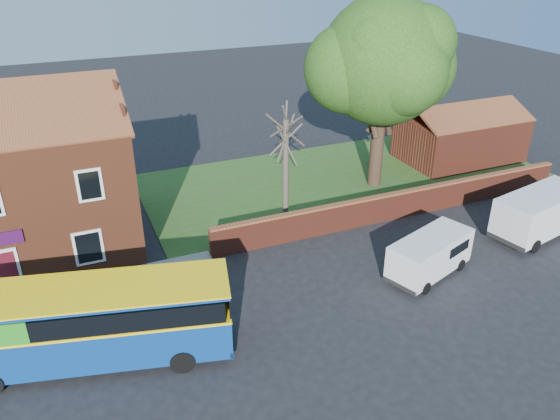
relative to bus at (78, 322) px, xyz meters
name	(u,v)px	position (x,y,z in m)	size (l,w,h in m)	color
ground	(213,359)	(4.39, -1.84, -1.77)	(120.00, 120.00, 0.00)	black
pavement	(11,316)	(-2.61, 3.91, -1.71)	(18.00, 3.50, 0.12)	gray
kerb	(11,341)	(-2.61, 2.16, -1.70)	(18.00, 0.15, 0.14)	slate
grass_strip	(346,178)	(17.39, 11.16, -1.75)	(26.00, 12.00, 0.04)	#426B28
boundary_wall	(400,204)	(17.39, 5.16, -0.96)	(22.00, 0.38, 1.60)	maroon
outbuilding	(460,137)	(26.39, 11.16, -0.16)	(8.20, 5.06, 4.17)	maroon
bus	(78,322)	(0.00, 0.00, 0.00)	(10.56, 4.92, 3.12)	navy
van_near	(430,254)	(15.34, -0.24, -0.68)	(4.78, 3.13, 1.95)	white
van_far	(540,212)	(22.96, 0.65, -0.43)	(5.78, 3.23, 2.39)	white
large_tree	(383,64)	(18.63, 9.84, 5.77)	(9.44, 7.47, 11.51)	black
bare_tree	(286,164)	(11.56, 7.77, 1.41)	(2.33, 2.77, 6.20)	#4C4238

